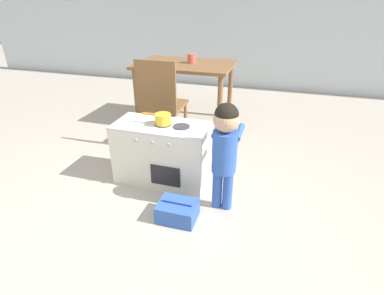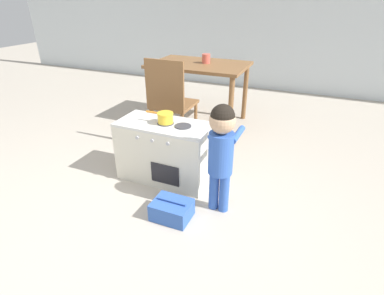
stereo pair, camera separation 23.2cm
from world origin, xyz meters
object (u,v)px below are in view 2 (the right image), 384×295
object	(u,v)px
dining_chair_near	(171,101)
child_figure	(221,145)
dining_table	(199,72)
toy_basket	(172,210)
cup_on_table	(206,59)
play_kitchen	(165,151)
toy_pot	(165,117)

from	to	relation	value
dining_chair_near	child_figure	bearing A→B (deg)	-45.77
dining_table	dining_chair_near	xyz separation A→B (m)	(-0.01, -0.73, -0.14)
toy_basket	dining_chair_near	xyz separation A→B (m)	(-0.54, 1.07, 0.42)
dining_table	dining_chair_near	bearing A→B (deg)	-91.01
cup_on_table	dining_chair_near	bearing A→B (deg)	-96.30
play_kitchen	toy_pot	distance (m)	0.31
toy_pot	dining_chair_near	world-z (taller)	dining_chair_near
cup_on_table	toy_basket	bearing A→B (deg)	-76.16
child_figure	dining_chair_near	size ratio (longest dim) A/B	0.90
dining_table	cup_on_table	distance (m)	0.17
toy_basket	cup_on_table	size ratio (longest dim) A/B	2.61
toy_basket	play_kitchen	bearing A→B (deg)	122.34
play_kitchen	cup_on_table	distance (m)	1.48
toy_pot	dining_table	distance (m)	1.36
toy_pot	cup_on_table	distance (m)	1.40
toy_pot	dining_table	bearing A→B (deg)	100.56
cup_on_table	child_figure	bearing A→B (deg)	-65.56
toy_pot	cup_on_table	world-z (taller)	cup_on_table
play_kitchen	dining_chair_near	distance (m)	0.69
play_kitchen	dining_chair_near	bearing A→B (deg)	112.01
toy_pot	toy_basket	size ratio (longest dim) A/B	0.87
toy_pot	cup_on_table	size ratio (longest dim) A/B	2.27
play_kitchen	toy_basket	world-z (taller)	play_kitchen
toy_basket	cup_on_table	xyz separation A→B (m)	(-0.45, 1.83, 0.71)
play_kitchen	cup_on_table	xyz separation A→B (m)	(-0.16, 1.37, 0.52)
toy_basket	child_figure	bearing A→B (deg)	40.10
child_figure	dining_chair_near	world-z (taller)	dining_chair_near
dining_chair_near	cup_on_table	xyz separation A→B (m)	(0.08, 0.77, 0.29)
cup_on_table	dining_table	bearing A→B (deg)	-151.83
play_kitchen	toy_pot	size ratio (longest dim) A/B	3.24
child_figure	dining_table	distance (m)	1.76
play_kitchen	dining_table	xyz separation A→B (m)	(-0.23, 1.34, 0.37)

